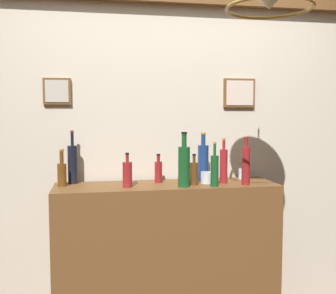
{
  "coord_description": "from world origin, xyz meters",
  "views": [
    {
      "loc": [
        -0.46,
        -1.76,
        1.48
      ],
      "look_at": [
        0.0,
        0.77,
        1.27
      ],
      "focal_mm": 43.1,
      "sensor_mm": 36.0,
      "label": 1
    }
  ],
  "objects_px": {
    "liquor_bottle_mezcal": "(203,161)",
    "liquor_bottle_rum": "(194,173)",
    "liquor_bottle_whiskey": "(184,165)",
    "liquor_bottle_tequila": "(62,173)",
    "glass_tumbler_highball": "(207,178)",
    "liquor_bottle_scotch": "(215,170)",
    "glass_tumbler_rocks": "(243,174)",
    "liquor_bottle_gin": "(246,165)",
    "liquor_bottle_vodka": "(127,174)",
    "liquor_bottle_rye": "(224,165)",
    "liquor_bottle_bourbon": "(158,171)",
    "liquor_bottle_amaro": "(73,164)"
  },
  "relations": [
    {
      "from": "liquor_bottle_mezcal",
      "to": "liquor_bottle_vodka",
      "type": "bearing_deg",
      "value": -162.93
    },
    {
      "from": "liquor_bottle_gin",
      "to": "glass_tumbler_rocks",
      "type": "xyz_separation_m",
      "value": [
        0.07,
        0.23,
        -0.09
      ]
    },
    {
      "from": "glass_tumbler_highball",
      "to": "liquor_bottle_tequila",
      "type": "bearing_deg",
      "value": 176.29
    },
    {
      "from": "liquor_bottle_amaro",
      "to": "glass_tumbler_highball",
      "type": "distance_m",
      "value": 0.9
    },
    {
      "from": "liquor_bottle_whiskey",
      "to": "glass_tumbler_highball",
      "type": "height_order",
      "value": "liquor_bottle_whiskey"
    },
    {
      "from": "liquor_bottle_scotch",
      "to": "liquor_bottle_rum",
      "type": "height_order",
      "value": "liquor_bottle_scotch"
    },
    {
      "from": "liquor_bottle_gin",
      "to": "liquor_bottle_mezcal",
      "type": "height_order",
      "value": "liquor_bottle_mezcal"
    },
    {
      "from": "glass_tumbler_highball",
      "to": "liquor_bottle_gin",
      "type": "bearing_deg",
      "value": -24.13
    },
    {
      "from": "glass_tumbler_rocks",
      "to": "liquor_bottle_rye",
      "type": "bearing_deg",
      "value": -143.02
    },
    {
      "from": "liquor_bottle_gin",
      "to": "liquor_bottle_bourbon",
      "type": "bearing_deg",
      "value": 160.91
    },
    {
      "from": "liquor_bottle_mezcal",
      "to": "liquor_bottle_rum",
      "type": "height_order",
      "value": "liquor_bottle_mezcal"
    },
    {
      "from": "liquor_bottle_rye",
      "to": "liquor_bottle_vodka",
      "type": "height_order",
      "value": "liquor_bottle_rye"
    },
    {
      "from": "glass_tumbler_rocks",
      "to": "liquor_bottle_whiskey",
      "type": "bearing_deg",
      "value": -154.3
    },
    {
      "from": "liquor_bottle_tequila",
      "to": "liquor_bottle_rum",
      "type": "distance_m",
      "value": 0.85
    },
    {
      "from": "liquor_bottle_tequila",
      "to": "liquor_bottle_whiskey",
      "type": "distance_m",
      "value": 0.78
    },
    {
      "from": "liquor_bottle_gin",
      "to": "glass_tumbler_rocks",
      "type": "relative_size",
      "value": 4.09
    },
    {
      "from": "liquor_bottle_whiskey",
      "to": "liquor_bottle_rye",
      "type": "bearing_deg",
      "value": 16.8
    },
    {
      "from": "liquor_bottle_scotch",
      "to": "liquor_bottle_whiskey",
      "type": "relative_size",
      "value": 0.82
    },
    {
      "from": "liquor_bottle_gin",
      "to": "liquor_bottle_tequila",
      "type": "xyz_separation_m",
      "value": [
        -1.17,
        0.17,
        -0.04
      ]
    },
    {
      "from": "liquor_bottle_amaro",
      "to": "liquor_bottle_bourbon",
      "type": "bearing_deg",
      "value": -6.9
    },
    {
      "from": "liquor_bottle_whiskey",
      "to": "liquor_bottle_tequila",
      "type": "bearing_deg",
      "value": 167.83
    },
    {
      "from": "liquor_bottle_scotch",
      "to": "liquor_bottle_amaro",
      "type": "bearing_deg",
      "value": 163.04
    },
    {
      "from": "liquor_bottle_rum",
      "to": "glass_tumbler_highball",
      "type": "distance_m",
      "value": 0.12
    },
    {
      "from": "liquor_bottle_scotch",
      "to": "liquor_bottle_tequila",
      "type": "xyz_separation_m",
      "value": [
        -0.96,
        0.18,
        -0.02
      ]
    },
    {
      "from": "liquor_bottle_gin",
      "to": "liquor_bottle_whiskey",
      "type": "bearing_deg",
      "value": 179.81
    },
    {
      "from": "liquor_bottle_whiskey",
      "to": "glass_tumbler_rocks",
      "type": "xyz_separation_m",
      "value": [
        0.48,
        0.23,
        -0.1
      ]
    },
    {
      "from": "liquor_bottle_amaro",
      "to": "glass_tumbler_highball",
      "type": "relative_size",
      "value": 4.61
    },
    {
      "from": "glass_tumbler_rocks",
      "to": "liquor_bottle_vodka",
      "type": "bearing_deg",
      "value": -168.18
    },
    {
      "from": "liquor_bottle_mezcal",
      "to": "liquor_bottle_bourbon",
      "type": "xyz_separation_m",
      "value": [
        -0.32,
        -0.03,
        -0.06
      ]
    },
    {
      "from": "glass_tumbler_rocks",
      "to": "liquor_bottle_scotch",
      "type": "bearing_deg",
      "value": -138.97
    },
    {
      "from": "liquor_bottle_bourbon",
      "to": "glass_tumbler_highball",
      "type": "xyz_separation_m",
      "value": [
        0.31,
        -0.08,
        -0.04
      ]
    },
    {
      "from": "liquor_bottle_tequila",
      "to": "liquor_bottle_vodka",
      "type": "xyz_separation_m",
      "value": [
        0.41,
        -0.11,
        -0.0
      ]
    },
    {
      "from": "liquor_bottle_mezcal",
      "to": "glass_tumbler_highball",
      "type": "relative_size",
      "value": 4.37
    },
    {
      "from": "liquor_bottle_amaro",
      "to": "liquor_bottle_whiskey",
      "type": "bearing_deg",
      "value": -20.1
    },
    {
      "from": "liquor_bottle_whiskey",
      "to": "glass_tumbler_highball",
      "type": "xyz_separation_m",
      "value": [
        0.18,
        0.1,
        -0.1
      ]
    },
    {
      "from": "liquor_bottle_mezcal",
      "to": "glass_tumbler_rocks",
      "type": "relative_size",
      "value": 4.36
    },
    {
      "from": "liquor_bottle_rum",
      "to": "liquor_bottle_rye",
      "type": "height_order",
      "value": "liquor_bottle_rye"
    },
    {
      "from": "liquor_bottle_mezcal",
      "to": "liquor_bottle_rum",
      "type": "xyz_separation_m",
      "value": [
        -0.11,
        -0.17,
        -0.05
      ]
    },
    {
      "from": "liquor_bottle_rum",
      "to": "liquor_bottle_whiskey",
      "type": "bearing_deg",
      "value": -146.28
    },
    {
      "from": "liquor_bottle_scotch",
      "to": "glass_tumbler_rocks",
      "type": "bearing_deg",
      "value": 41.03
    },
    {
      "from": "liquor_bottle_mezcal",
      "to": "liquor_bottle_whiskey",
      "type": "bearing_deg",
      "value": -129.83
    },
    {
      "from": "liquor_bottle_gin",
      "to": "liquor_bottle_tequila",
      "type": "bearing_deg",
      "value": 171.96
    },
    {
      "from": "liquor_bottle_mezcal",
      "to": "glass_tumbler_highball",
      "type": "bearing_deg",
      "value": -94.04
    },
    {
      "from": "liquor_bottle_gin",
      "to": "liquor_bottle_rye",
      "type": "relative_size",
      "value": 1.04
    },
    {
      "from": "liquor_bottle_scotch",
      "to": "liquor_bottle_bourbon",
      "type": "bearing_deg",
      "value": 148.2
    },
    {
      "from": "liquor_bottle_rye",
      "to": "glass_tumbler_rocks",
      "type": "xyz_separation_m",
      "value": [
        0.19,
        0.14,
        -0.08
      ]
    },
    {
      "from": "liquor_bottle_amaro",
      "to": "glass_tumbler_highball",
      "type": "height_order",
      "value": "liquor_bottle_amaro"
    },
    {
      "from": "glass_tumbler_highball",
      "to": "liquor_bottle_scotch",
      "type": "bearing_deg",
      "value": -81.39
    },
    {
      "from": "liquor_bottle_rye",
      "to": "glass_tumbler_rocks",
      "type": "bearing_deg",
      "value": 36.98
    },
    {
      "from": "liquor_bottle_amaro",
      "to": "liquor_bottle_rum",
      "type": "relative_size",
      "value": 1.73
    }
  ]
}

